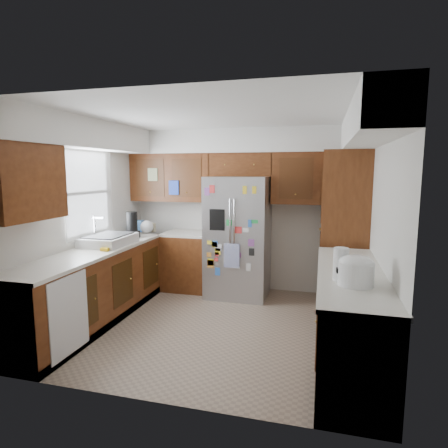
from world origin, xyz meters
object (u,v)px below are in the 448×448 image
(fridge, at_px, (238,237))
(rice_cooker, at_px, (356,269))
(paper_towel, at_px, (341,264))
(pantry, at_px, (343,230))

(fridge, bearing_deg, rice_cooker, -54.95)
(fridge, xyz_separation_m, rice_cooker, (1.50, -2.14, 0.16))
(paper_towel, bearing_deg, fridge, 124.32)
(rice_cooker, relative_size, paper_towel, 1.05)
(fridge, xyz_separation_m, paper_towel, (1.38, -2.02, 0.17))
(pantry, bearing_deg, paper_towel, -93.46)
(pantry, distance_m, fridge, 1.51)
(rice_cooker, distance_m, paper_towel, 0.17)
(pantry, distance_m, rice_cooker, 2.08)
(fridge, bearing_deg, pantry, -2.06)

